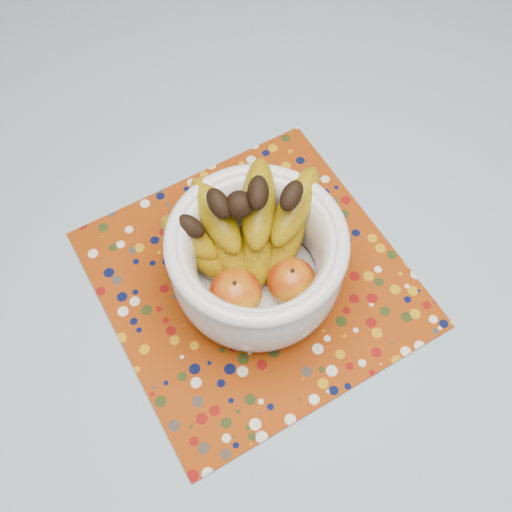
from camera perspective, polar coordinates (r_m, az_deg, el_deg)
The scene contains 4 objects.
table at distance 0.92m, azimuth 3.13°, elevation -4.30°, with size 1.20×1.20×0.75m.
tablecloth at distance 0.85m, azimuth 3.39°, elevation -2.07°, with size 1.32×1.32×0.01m, color #5F809E.
placemat at distance 0.84m, azimuth -0.31°, elevation -2.16°, with size 0.40×0.40×0.00m, color #812D07.
fruit_bowl at distance 0.77m, azimuth -0.33°, elevation 0.61°, with size 0.28×0.24×0.19m.
Camera 1 is at (-0.11, -0.36, 1.52)m, focal length 42.00 mm.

